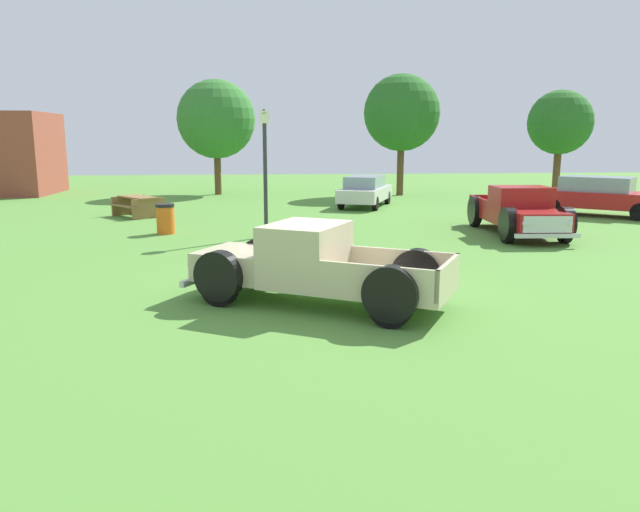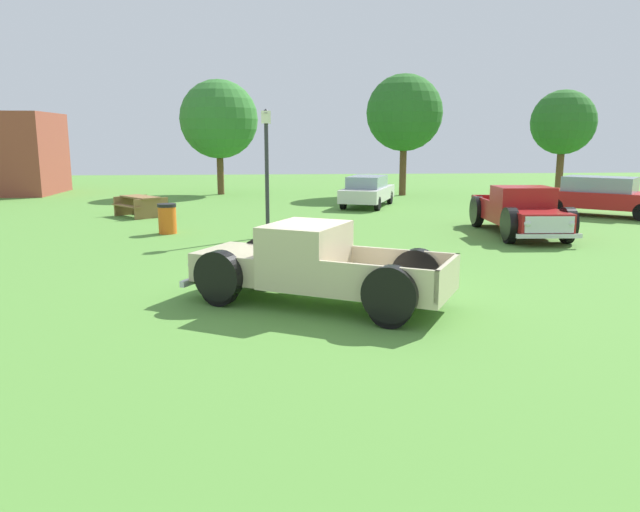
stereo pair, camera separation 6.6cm
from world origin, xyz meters
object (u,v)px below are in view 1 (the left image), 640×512
Objects in this scene: lamp_post_near at (265,171)px; oak_tree_center at (402,113)px; oak_tree_east at (560,123)px; oak_tree_west at (216,119)px; pickup_truck_foreground at (303,265)px; pickup_truck_behind_left at (521,213)px; picnic_table at (138,204)px; trash_can at (165,219)px; sedan_distant_b at (365,191)px; sedan_distant_a at (599,195)px.

lamp_post_near is 0.61× the size of oak_tree_center.
oak_tree_west reaches higher than oak_tree_east.
oak_tree_east is (14.10, 19.00, 3.04)m from pickup_truck_foreground.
pickup_truck_behind_left is at bearing 44.90° from pickup_truck_foreground.
picnic_table is 0.44× the size of oak_tree_east.
lamp_post_near is at bearing -142.39° from oak_tree_east.
oak_tree_west reaches higher than lamp_post_near.
lamp_post_near is at bearing 176.52° from pickup_truck_behind_left.
lamp_post_near reaches higher than picnic_table.
pickup_truck_behind_left reaches higher than picnic_table.
trash_can is 0.18× the size of oak_tree_east.
trash_can is at bearing 172.50° from pickup_truck_behind_left.
pickup_truck_behind_left is 9.21m from sedan_distant_b.
oak_tree_east is at bearing 30.10° from trash_can.
oak_tree_east is 7.89m from oak_tree_center.
oak_tree_west is (2.38, 9.24, 3.46)m from picnic_table.
picnic_table is 10.15m from oak_tree_west.
lamp_post_near is 15.30m from oak_tree_center.
oak_tree_west is at bearing 172.03° from oak_tree_center.
pickup_truck_behind_left reaches higher than trash_can.
oak_tree_west is at bearing 169.05° from oak_tree_east.
sedan_distant_b is (3.75, 15.71, 0.01)m from pickup_truck_foreground.
pickup_truck_foreground is 0.80× the size of oak_tree_center.
sedan_distant_b is at bearing -162.37° from oak_tree_east.
pickup_truck_behind_left is 5.35× the size of trash_can.
pickup_truck_behind_left is at bearing -24.99° from picnic_table.
trash_can is (1.72, -4.48, -0.01)m from picnic_table.
pickup_truck_foreground is 0.94× the size of oak_tree_east.
oak_tree_west is (-3.15, 22.34, 3.25)m from pickup_truck_foreground.
trash_can is 0.15× the size of oak_tree_center.
pickup_truck_behind_left reaches higher than pickup_truck_foreground.
pickup_truck_foreground is 22.26m from oak_tree_center.
oak_tree_east is at bearing 16.72° from picnic_table.
lamp_post_near is at bearing 94.77° from pickup_truck_foreground.
lamp_post_near is (-7.83, 0.48, 1.29)m from pickup_truck_behind_left.
oak_tree_west is (0.66, 13.72, 3.47)m from trash_can.
sedan_distant_a is at bearing 43.65° from pickup_truck_foreground.
sedan_distant_a reaches higher than picnic_table.
pickup_truck_behind_left is (7.19, 7.17, 0.03)m from pickup_truck_foreground.
picnic_table is at bearing -146.73° from oak_tree_center.
sedan_distant_a is 19.01m from oak_tree_west.
oak_tree_west is (-10.35, 15.17, 3.23)m from pickup_truck_behind_left.
pickup_truck_behind_left is at bearing -120.29° from oak_tree_east.
pickup_truck_behind_left is 0.84× the size of oak_tree_west.
oak_tree_center reaches higher than pickup_truck_behind_left.
oak_tree_west is at bearing 145.61° from sedan_distant_a.
sedan_distant_a is 8.02m from oak_tree_east.
trash_can is 16.54m from oak_tree_center.
trash_can is at bearing -68.99° from picnic_table.
trash_can is at bearing -149.90° from oak_tree_east.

